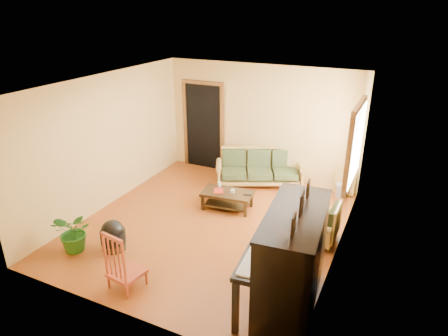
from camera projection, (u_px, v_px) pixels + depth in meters
The scene contains 16 objects.
floor at pixel (211, 225), 7.36m from camera, with size 5.00×5.00×0.00m, color #662C0D.
doorway at pixel (204, 127), 9.61m from camera, with size 1.08×0.16×2.05m, color black.
window at pixel (355, 144), 6.99m from camera, with size 0.12×1.36×1.46m, color white.
sofa at pixel (259, 168), 8.84m from camera, with size 1.88×0.79×0.80m, color olive.
coffee_table at pixel (227, 200), 7.90m from camera, with size 0.98×0.54×0.36m, color black.
armchair at pixel (319, 221), 6.77m from camera, with size 0.71×0.74×0.74m, color olive.
piano at pixel (292, 262), 5.13m from camera, with size 0.96×1.63×1.44m, color black.
footstool at pixel (113, 239), 6.58m from camera, with size 0.41×0.41×0.39m, color black.
red_chair at pixel (125, 259), 5.61m from camera, with size 0.44×0.48×0.93m, color maroon.
leaning_frame at pixel (345, 182), 8.44m from camera, with size 0.44×0.10×0.58m, color #B5953C.
ceramic_crock at pixel (341, 190), 8.40m from camera, with size 0.22×0.22×0.28m, color #344C9C.
potted_plant at pixel (75, 232), 6.48m from camera, with size 0.63×0.55×0.71m, color #225E1A.
book at pixel (214, 191), 7.84m from camera, with size 0.18×0.24×0.02m, color maroon.
candle at pixel (219, 184), 8.04m from camera, with size 0.06×0.06×0.11m, color silver.
glass_jar at pixel (233, 191), 7.79m from camera, with size 0.09×0.09×0.06m, color silver.
remote at pixel (248, 195), 7.70m from camera, with size 0.17×0.04×0.02m, color black.
Camera 1 is at (2.97, -5.67, 3.81)m, focal length 32.00 mm.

